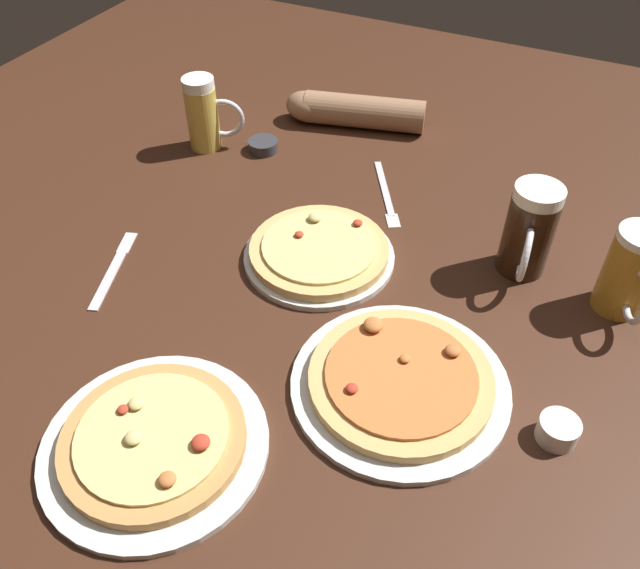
% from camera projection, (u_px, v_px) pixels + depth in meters
% --- Properties ---
extents(ground_plane, '(2.40, 2.40, 0.03)m').
position_uv_depth(ground_plane, '(320.00, 299.00, 1.17)').
color(ground_plane, '#3D2114').
extents(pizza_plate_near, '(0.32, 0.32, 0.05)m').
position_uv_depth(pizza_plate_near, '(154.00, 442.00, 0.92)').
color(pizza_plate_near, silver).
rests_on(pizza_plate_near, ground_plane).
extents(pizza_plate_far, '(0.28, 0.28, 0.05)m').
position_uv_depth(pizza_plate_far, '(319.00, 252.00, 1.21)').
color(pizza_plate_far, silver).
rests_on(pizza_plate_far, ground_plane).
extents(pizza_plate_side, '(0.34, 0.34, 0.05)m').
position_uv_depth(pizza_plate_side, '(400.00, 381.00, 0.99)').
color(pizza_plate_side, silver).
rests_on(pizza_plate_side, ground_plane).
extents(beer_mug_dark, '(0.09, 0.15, 0.18)m').
position_uv_depth(beer_mug_dark, '(529.00, 232.00, 1.15)').
color(beer_mug_dark, black).
rests_on(beer_mug_dark, ground_plane).
extents(beer_mug_amber, '(0.08, 0.14, 0.16)m').
position_uv_depth(beer_mug_amber, '(630.00, 273.00, 1.08)').
color(beer_mug_amber, '#B27A23').
rests_on(beer_mug_amber, ground_plane).
extents(beer_mug_pale, '(0.12, 0.08, 0.17)m').
position_uv_depth(beer_mug_pale, '(204.00, 114.00, 1.46)').
color(beer_mug_pale, gold).
rests_on(beer_mug_pale, ground_plane).
extents(ramekin_sauce, '(0.07, 0.07, 0.03)m').
position_uv_depth(ramekin_sauce, '(263.00, 146.00, 1.49)').
color(ramekin_sauce, '#333338').
rests_on(ramekin_sauce, ground_plane).
extents(ramekin_butter, '(0.06, 0.06, 0.04)m').
position_uv_depth(ramekin_butter, '(558.00, 430.00, 0.93)').
color(ramekin_butter, silver).
rests_on(ramekin_butter, ground_plane).
extents(fork_left, '(0.14, 0.21, 0.01)m').
position_uv_depth(fork_left, '(386.00, 194.00, 1.37)').
color(fork_left, silver).
rests_on(fork_left, ground_plane).
extents(knife_right, '(0.09, 0.21, 0.01)m').
position_uv_depth(knife_right, '(114.00, 268.00, 1.20)').
color(knife_right, silver).
rests_on(knife_right, ground_plane).
extents(diner_arm, '(0.34, 0.15, 0.08)m').
position_uv_depth(diner_arm, '(350.00, 110.00, 1.56)').
color(diner_arm, '#936B4C').
rests_on(diner_arm, ground_plane).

